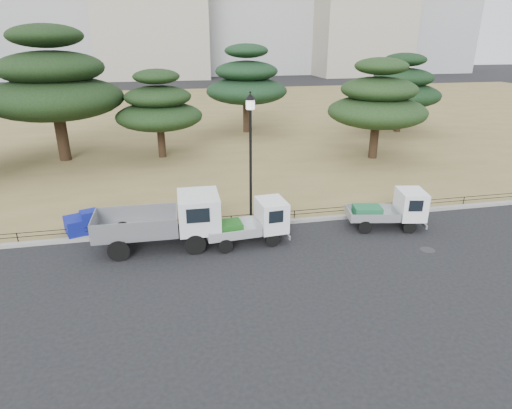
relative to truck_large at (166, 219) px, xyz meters
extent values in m
plane|color=black|center=(3.87, -1.38, -1.21)|extent=(220.00, 220.00, 0.00)
cube|color=olive|center=(3.87, 29.22, -1.14)|extent=(120.00, 56.00, 0.15)
cube|color=gray|center=(3.87, 1.22, -1.13)|extent=(120.00, 0.25, 0.16)
cylinder|color=black|center=(1.07, -0.95, -0.79)|extent=(0.85, 0.19, 0.85)
cylinder|color=black|center=(1.11, 0.91, -0.79)|extent=(0.85, 0.19, 0.85)
cylinder|color=black|center=(-1.87, -0.89, -0.79)|extent=(0.85, 0.19, 0.85)
cylinder|color=black|center=(-1.83, 0.97, -0.79)|extent=(0.85, 0.19, 0.85)
cube|color=#2D2D30|center=(-0.34, 0.01, -0.56)|extent=(4.77, 1.11, 0.15)
cube|color=gray|center=(-1.19, 0.02, -0.07)|extent=(3.34, 1.93, 0.83)
cube|color=silver|center=(1.34, -0.03, 0.24)|extent=(1.69, 2.05, 1.46)
cylinder|color=black|center=(4.24, -0.94, -0.91)|extent=(0.61, 0.21, 0.60)
cylinder|color=black|center=(4.12, 0.37, -0.91)|extent=(0.61, 0.21, 0.60)
cylinder|color=black|center=(2.25, -1.11, -0.91)|extent=(0.61, 0.21, 0.60)
cylinder|color=black|center=(2.14, 0.20, -0.91)|extent=(0.61, 0.21, 0.60)
cube|color=#2D2D30|center=(3.22, -0.37, -0.77)|extent=(3.26, 1.01, 0.14)
cube|color=silver|center=(2.64, -0.42, -0.51)|extent=(2.32, 1.54, 0.40)
cube|color=white|center=(4.35, -0.27, -0.06)|extent=(1.24, 1.56, 1.28)
cube|color=#1C5D1A|center=(2.42, -0.44, -0.41)|extent=(1.29, 0.98, 0.44)
cylinder|color=black|center=(10.48, -0.93, -0.92)|extent=(0.61, 0.27, 0.59)
cylinder|color=black|center=(10.74, 0.34, -0.92)|extent=(0.61, 0.27, 0.59)
cylinder|color=black|center=(8.55, -0.55, -0.92)|extent=(0.61, 0.27, 0.59)
cylinder|color=black|center=(8.80, 0.72, -0.92)|extent=(0.61, 0.27, 0.59)
cube|color=#2D2D30|center=(9.67, -0.11, -0.78)|extent=(3.27, 1.33, 0.14)
cube|color=#989A9E|center=(9.10, 0.00, -0.51)|extent=(2.42, 1.74, 0.39)
cube|color=white|center=(10.77, -0.33, -0.08)|extent=(1.37, 1.65, 1.25)
cube|color=#1D653E|center=(8.89, 0.04, -0.41)|extent=(1.36, 1.09, 0.43)
cylinder|color=black|center=(3.82, 1.52, -0.98)|extent=(0.44, 0.44, 0.16)
cylinder|color=black|center=(3.82, 1.52, 1.58)|extent=(0.12, 0.12, 4.97)
cylinder|color=white|center=(3.82, 1.52, 4.27)|extent=(0.40, 0.40, 0.40)
cone|color=black|center=(3.82, 1.52, 4.59)|extent=(0.52, 0.52, 0.25)
cylinder|color=black|center=(3.87, 1.37, -0.86)|extent=(38.00, 0.03, 0.03)
cylinder|color=black|center=(3.87, 1.37, -0.68)|extent=(38.00, 0.03, 0.03)
cylinder|color=black|center=(3.87, 1.37, -0.86)|extent=(0.04, 0.04, 0.40)
cube|color=navy|center=(-3.56, 1.91, -0.71)|extent=(1.79, 1.55, 0.70)
cube|color=navy|center=(-3.26, 1.76, -0.21)|extent=(0.86, 0.80, 0.30)
cylinder|color=#2D2D30|center=(10.37, -2.58, -1.21)|extent=(0.60, 0.60, 0.01)
cylinder|color=black|center=(-6.74, 14.58, 0.65)|extent=(0.77, 0.77, 3.43)
ellipsoid|color=black|center=(-6.74, 14.58, 3.14)|extent=(8.80, 8.80, 2.82)
ellipsoid|color=black|center=(-6.74, 14.58, 5.07)|extent=(6.72, 6.72, 2.15)
ellipsoid|color=black|center=(-6.74, 14.58, 6.99)|extent=(4.64, 4.64, 1.48)
cylinder|color=black|center=(-0.13, 14.03, 0.11)|extent=(0.53, 0.53, 2.35)
ellipsoid|color=black|center=(-0.13, 14.03, 1.82)|extent=(5.92, 5.92, 1.89)
ellipsoid|color=black|center=(-0.13, 14.03, 3.14)|extent=(4.52, 4.52, 1.45)
ellipsoid|color=black|center=(-0.13, 14.03, 4.46)|extent=(3.12, 3.12, 1.00)
cylinder|color=black|center=(7.39, 21.35, 0.41)|extent=(0.66, 0.66, 2.94)
ellipsoid|color=black|center=(7.39, 21.35, 2.53)|extent=(7.07, 7.07, 2.26)
ellipsoid|color=black|center=(7.39, 21.35, 4.19)|extent=(5.40, 5.40, 1.73)
ellipsoid|color=black|center=(7.39, 21.35, 5.84)|extent=(3.73, 3.73, 1.19)
cylinder|color=black|center=(14.42, 10.72, 0.26)|extent=(0.59, 0.59, 2.64)
ellipsoid|color=#1C3216|center=(14.42, 10.72, 2.17)|extent=(6.69, 6.69, 2.14)
ellipsoid|color=#1C3216|center=(14.42, 10.72, 3.65)|extent=(5.11, 5.11, 1.64)
ellipsoid|color=#1C3216|center=(14.42, 10.72, 5.13)|extent=(3.53, 3.53, 1.13)
cylinder|color=black|center=(20.74, 18.68, 0.25)|extent=(0.59, 0.59, 2.63)
ellipsoid|color=black|center=(20.74, 18.68, 2.16)|extent=(6.72, 6.72, 2.15)
ellipsoid|color=black|center=(20.74, 18.68, 3.64)|extent=(5.13, 5.13, 1.64)
ellipsoid|color=black|center=(20.74, 18.68, 5.12)|extent=(3.54, 3.54, 1.13)
camera|label=1|loc=(0.30, -16.38, 6.89)|focal=30.00mm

